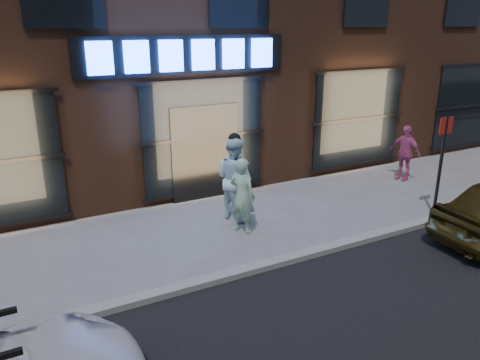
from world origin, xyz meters
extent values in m
plane|color=slate|center=(0.00, 0.00, 0.00)|extent=(90.00, 90.00, 0.00)
cube|color=gray|center=(0.00, 0.00, 0.06)|extent=(60.00, 0.25, 0.12)
cube|color=black|center=(-0.40, 3.95, 3.60)|extent=(5.20, 0.06, 0.90)
cube|color=black|center=(0.00, 3.92, 1.20)|extent=(1.80, 0.10, 2.40)
cube|color=#FFBF72|center=(0.00, 3.98, 1.60)|extent=(3.00, 0.04, 2.60)
cube|color=black|center=(0.00, 3.94, 1.60)|extent=(3.20, 0.06, 2.80)
cube|color=#FFBF72|center=(5.00, 3.98, 1.60)|extent=(3.00, 0.04, 2.60)
cube|color=black|center=(5.00, 3.94, 1.60)|extent=(3.20, 0.06, 2.80)
cube|color=#FFBF72|center=(10.00, 3.98, 1.60)|extent=(3.00, 0.04, 2.60)
cube|color=black|center=(10.00, 3.94, 1.60)|extent=(3.20, 0.06, 2.80)
cube|color=black|center=(9.00, 3.94, 5.00)|extent=(1.60, 0.06, 1.60)
cube|color=#2659FF|center=(-2.40, 3.88, 3.60)|extent=(0.55, 0.12, 0.70)
cube|color=#2659FF|center=(-1.60, 3.88, 3.60)|extent=(0.55, 0.12, 0.70)
cube|color=#2659FF|center=(-0.80, 3.88, 3.60)|extent=(0.55, 0.12, 0.70)
cube|color=#2659FF|center=(0.00, 3.88, 3.60)|extent=(0.55, 0.12, 0.70)
cube|color=#2659FF|center=(0.80, 3.88, 3.60)|extent=(0.55, 0.12, 0.70)
cube|color=#2659FF|center=(1.60, 3.88, 3.60)|extent=(0.55, 0.12, 0.70)
imported|color=#A0D3B6|center=(-0.16, 1.63, 0.83)|extent=(0.64, 0.72, 1.66)
imported|color=white|center=(0.05, 2.39, 0.96)|extent=(0.97, 1.11, 1.92)
imported|color=#C85289|center=(5.64, 2.61, 0.80)|extent=(0.60, 1.00, 1.59)
cylinder|color=#262628|center=(4.22, 0.26, 1.18)|extent=(0.08, 0.08, 2.36)
cube|color=#AA1C13|center=(4.22, 0.26, 2.16)|extent=(0.38, 0.05, 0.38)
camera|label=1|loc=(-4.59, -6.55, 4.31)|focal=35.00mm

